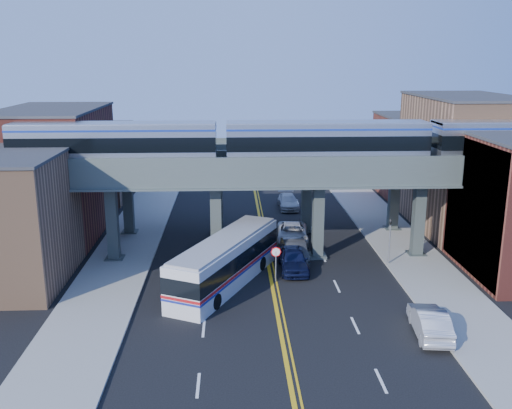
% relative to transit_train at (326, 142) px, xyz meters
% --- Properties ---
extents(ground, '(120.00, 120.00, 0.00)m').
position_rel_transit_train_xyz_m(ground, '(-4.48, -8.00, -9.26)').
color(ground, black).
rests_on(ground, ground).
extents(sidewalk_west, '(5.00, 70.00, 0.16)m').
position_rel_transit_train_xyz_m(sidewalk_west, '(-15.98, 2.00, -9.18)').
color(sidewalk_west, gray).
rests_on(sidewalk_west, ground).
extents(sidewalk_east, '(5.00, 70.00, 0.16)m').
position_rel_transit_train_xyz_m(sidewalk_east, '(7.02, 2.00, -9.18)').
color(sidewalk_east, gray).
rests_on(sidewalk_east, ground).
extents(building_west_a, '(8.00, 10.00, 9.00)m').
position_rel_transit_train_xyz_m(building_west_a, '(-22.98, -4.00, -4.76)').
color(building_west_a, '#90684A').
rests_on(building_west_a, ground).
extents(building_west_b, '(8.00, 14.00, 11.00)m').
position_rel_transit_train_xyz_m(building_west_b, '(-22.98, 8.00, -3.76)').
color(building_west_b, maroon).
rests_on(building_west_b, ground).
extents(building_west_c, '(8.00, 10.00, 8.00)m').
position_rel_transit_train_xyz_m(building_west_c, '(-22.98, 21.00, -5.26)').
color(building_west_c, '#90684A').
rests_on(building_west_c, ground).
extents(building_east_b, '(8.00, 14.00, 12.00)m').
position_rel_transit_train_xyz_m(building_east_b, '(14.02, 8.00, -3.26)').
color(building_east_b, '#90684A').
rests_on(building_east_b, ground).
extents(building_east_c, '(8.00, 10.00, 9.00)m').
position_rel_transit_train_xyz_m(building_east_c, '(14.02, 21.00, -4.76)').
color(building_east_c, maroon).
rests_on(building_east_c, ground).
extents(mural_panel, '(0.10, 9.50, 9.50)m').
position_rel_transit_train_xyz_m(mural_panel, '(10.07, -4.00, -4.51)').
color(mural_panel, teal).
rests_on(mural_panel, ground).
extents(elevated_viaduct_near, '(52.00, 3.60, 7.40)m').
position_rel_transit_train_xyz_m(elevated_viaduct_near, '(-4.48, 0.00, -2.79)').
color(elevated_viaduct_near, '#3F4947').
rests_on(elevated_viaduct_near, ground).
extents(elevated_viaduct_far, '(52.00, 3.60, 7.40)m').
position_rel_transit_train_xyz_m(elevated_viaduct_far, '(-4.48, 7.00, -2.79)').
color(elevated_viaduct_far, '#3F4947').
rests_on(elevated_viaduct_far, ground).
extents(transit_train, '(47.02, 2.95, 3.43)m').
position_rel_transit_train_xyz_m(transit_train, '(0.00, 0.00, 0.00)').
color(transit_train, black).
rests_on(transit_train, elevated_viaduct_near).
extents(stop_sign, '(0.76, 0.09, 2.63)m').
position_rel_transit_train_xyz_m(stop_sign, '(-4.18, -5.00, -7.50)').
color(stop_sign, slate).
rests_on(stop_sign, ground).
extents(traffic_signal, '(0.15, 0.18, 4.10)m').
position_rel_transit_train_xyz_m(traffic_signal, '(4.72, -2.00, -6.96)').
color(traffic_signal, slate).
rests_on(traffic_signal, ground).
extents(transit_bus, '(7.92, 12.40, 3.21)m').
position_rel_transit_train_xyz_m(transit_bus, '(-7.70, -5.22, -7.61)').
color(transit_bus, silver).
rests_on(transit_bus, ground).
extents(car_lane_a, '(2.08, 5.10, 1.73)m').
position_rel_transit_train_xyz_m(car_lane_a, '(-2.68, -2.74, -8.39)').
color(car_lane_a, black).
rests_on(car_lane_a, ground).
extents(car_lane_b, '(1.92, 4.94, 1.60)m').
position_rel_transit_train_xyz_m(car_lane_b, '(-2.35, -0.58, -8.46)').
color(car_lane_b, '#29292B').
rests_on(car_lane_b, ground).
extents(car_lane_c, '(3.01, 5.77, 1.55)m').
position_rel_transit_train_xyz_m(car_lane_c, '(-2.03, 4.01, -8.48)').
color(car_lane_c, silver).
rests_on(car_lane_c, ground).
extents(car_lane_d, '(2.02, 4.93, 1.43)m').
position_rel_transit_train_xyz_m(car_lane_d, '(-1.27, 15.35, -8.54)').
color(car_lane_d, '#ACADB1').
rests_on(car_lane_d, ground).
extents(car_parked_curb, '(2.20, 5.03, 1.61)m').
position_rel_transit_train_xyz_m(car_parked_curb, '(4.02, -13.31, -8.45)').
color(car_parked_curb, '#B5B5BA').
rests_on(car_parked_curb, ground).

